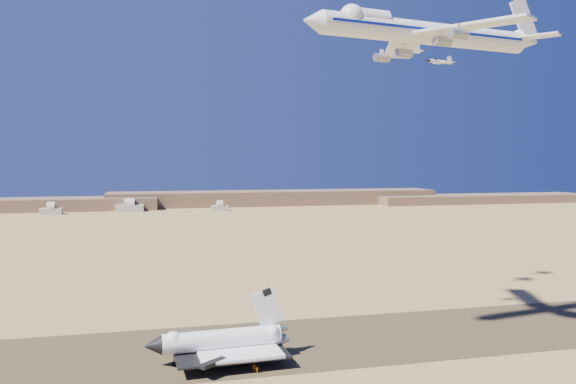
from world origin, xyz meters
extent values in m
plane|color=#AF864D|center=(0.00, 0.00, 0.00)|extent=(1200.00, 1200.00, 0.00)
cube|color=#4B3A25|center=(0.00, 0.00, 0.03)|extent=(600.00, 50.00, 0.06)
cube|color=brown|center=(120.00, 540.00, 9.00)|extent=(420.00, 60.00, 18.00)
cube|color=brown|center=(400.00, 510.00, 5.50)|extent=(300.00, 60.00, 11.00)
cube|color=beige|center=(-140.00, 470.00, 3.25)|extent=(22.00, 14.00, 6.50)
cube|color=beige|center=(-60.00, 485.00, 3.75)|extent=(30.00, 15.00, 7.50)
cube|color=beige|center=(40.00, 475.00, 2.75)|extent=(19.00, 12.50, 5.50)
cylinder|color=white|center=(-15.24, -10.19, 6.21)|extent=(33.41, 7.64, 5.80)
cone|color=black|center=(-34.06, -11.24, 6.21)|extent=(4.96, 5.76, 5.51)
sphere|color=white|center=(-28.68, -10.94, 7.04)|extent=(5.39, 5.39, 5.39)
cube|color=white|center=(-11.10, -9.96, 3.83)|extent=(24.14, 26.09, 0.93)
cube|color=black|center=(-13.17, -10.07, 3.37)|extent=(32.41, 26.55, 0.52)
cube|color=white|center=(-1.80, -9.44, 14.29)|extent=(9.63, 1.26, 11.93)
cylinder|color=gray|center=(-28.68, -10.94, 1.66)|extent=(0.37, 0.37, 3.31)
cylinder|color=black|center=(-28.68, -10.94, 0.57)|extent=(1.16, 0.53, 1.14)
cylinder|color=gray|center=(-8.75, -15.01, 1.66)|extent=(0.37, 0.37, 3.31)
cylinder|color=black|center=(-8.75, -15.01, 0.57)|extent=(1.16, 0.53, 1.14)
cylinder|color=gray|center=(-9.33, -4.67, 1.66)|extent=(0.37, 0.37, 3.31)
cylinder|color=black|center=(-9.33, -4.67, 0.57)|extent=(1.16, 0.53, 1.14)
cylinder|color=white|center=(48.68, -8.66, 95.98)|extent=(72.56, 18.63, 6.82)
cone|color=white|center=(10.33, -15.05, 95.98)|extent=(6.37, 7.60, 6.82)
sphere|color=white|center=(22.42, -13.04, 98.43)|extent=(7.03, 7.03, 7.03)
cube|color=white|center=(53.58, -25.12, 94.70)|extent=(27.04, 31.19, 0.75)
cube|color=white|center=(47.98, 8.50, 94.70)|extent=(19.25, 33.34, 0.75)
cube|color=white|center=(87.64, -9.19, 97.05)|extent=(11.97, 12.77, 0.53)
cube|color=white|center=(85.37, 4.47, 97.05)|extent=(9.60, 13.03, 0.53)
cube|color=white|center=(86.50, -2.36, 103.97)|extent=(12.10, 2.73, 15.23)
cylinder|color=gray|center=(48.16, -18.47, 91.51)|extent=(5.71, 3.61, 2.77)
cylinder|color=gray|center=(47.63, -28.27, 91.51)|extent=(5.71, 3.61, 2.77)
cylinder|color=gray|center=(45.00, 0.44, 91.51)|extent=(5.71, 3.61, 2.77)
cylinder|color=gray|center=(41.33, 9.55, 91.51)|extent=(5.71, 3.61, 2.77)
imported|color=#C7710B|center=(-7.29, -20.31, 0.96)|extent=(0.62, 0.76, 1.80)
imported|color=#C7710B|center=(-7.59, -19.89, 0.99)|extent=(0.58, 0.94, 1.86)
imported|color=#C7710B|center=(-6.93, -21.72, 1.00)|extent=(1.22, 1.09, 1.87)
cylinder|color=white|center=(64.63, 39.52, 100.74)|extent=(12.81, 4.86, 1.50)
cone|color=black|center=(57.18, 37.47, 100.74)|extent=(3.06, 2.08, 1.39)
sphere|color=black|center=(61.53, 38.67, 101.28)|extent=(1.50, 1.50, 1.50)
cube|color=white|center=(65.66, 39.81, 100.53)|extent=(5.89, 9.27, 0.27)
cube|color=white|center=(69.80, 40.94, 100.74)|extent=(3.70, 5.80, 0.21)
cube|color=white|center=(70.01, 41.00, 102.25)|extent=(3.20, 1.12, 3.63)
cylinder|color=white|center=(85.69, 51.44, 99.12)|extent=(11.74, 3.94, 1.37)
cone|color=black|center=(78.83, 49.88, 99.12)|extent=(2.76, 1.80, 1.27)
sphere|color=black|center=(82.83, 50.79, 99.61)|extent=(1.37, 1.37, 1.37)
cube|color=white|center=(86.64, 51.66, 98.93)|extent=(5.07, 8.38, 0.24)
cube|color=white|center=(90.45, 52.53, 99.12)|extent=(3.18, 5.24, 0.20)
cube|color=white|center=(90.64, 52.57, 100.49)|extent=(2.94, 0.90, 3.31)
camera|label=1|loc=(-33.34, -167.46, 57.18)|focal=35.00mm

